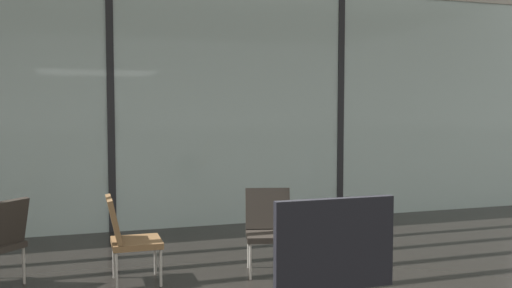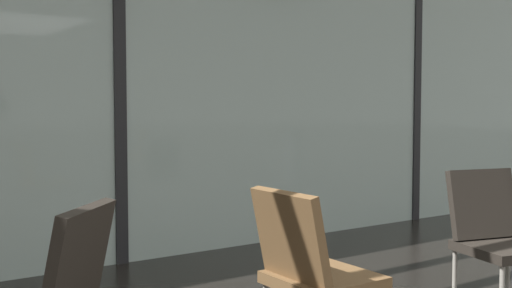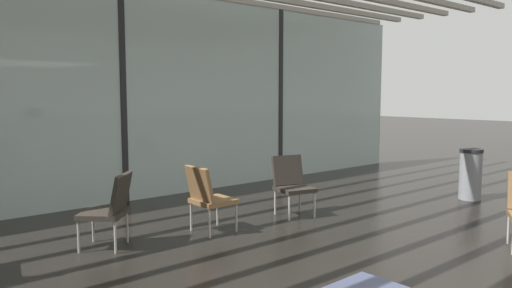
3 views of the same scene
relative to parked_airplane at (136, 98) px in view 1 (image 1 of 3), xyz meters
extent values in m
cube|color=#A3B7B2|center=(-0.88, -5.20, -0.21)|extent=(14.00, 0.08, 3.50)
cube|color=black|center=(-0.88, -5.20, -0.21)|extent=(0.10, 0.12, 3.50)
cube|color=black|center=(2.62, -5.20, -0.21)|extent=(0.10, 0.12, 3.50)
ellipsoid|color=silver|center=(0.28, 0.00, 0.00)|extent=(10.27, 3.91, 3.91)
sphere|color=black|center=(-2.54, -1.80, 0.29)|extent=(0.28, 0.28, 0.28)
sphere|color=black|center=(-1.64, -1.80, 0.29)|extent=(0.28, 0.28, 0.28)
sphere|color=black|center=(-0.74, -1.80, 0.29)|extent=(0.28, 0.28, 0.28)
sphere|color=black|center=(0.16, -1.80, 0.29)|extent=(0.28, 0.28, 0.28)
sphere|color=black|center=(1.06, -1.80, 0.29)|extent=(0.28, 0.28, 0.28)
cube|color=#28231E|center=(-2.00, -7.50, -1.31)|extent=(0.43, 0.44, 0.44)
cylinder|color=gray|center=(-1.86, -7.34, -1.77)|extent=(0.03, 0.03, 0.37)
cube|color=#28231E|center=(0.57, -7.74, -1.56)|extent=(0.58, 0.58, 0.06)
cube|color=#28231E|center=(0.62, -7.53, -1.31)|extent=(0.50, 0.26, 0.44)
cylinder|color=gray|center=(0.31, -7.89, -1.77)|extent=(0.03, 0.03, 0.37)
cylinder|color=gray|center=(0.72, -7.99, -1.77)|extent=(0.03, 0.03, 0.37)
cylinder|color=gray|center=(0.42, -7.48, -1.77)|extent=(0.03, 0.03, 0.37)
cylinder|color=gray|center=(0.82, -7.59, -1.77)|extent=(0.03, 0.03, 0.37)
cube|color=brown|center=(-0.79, -7.62, -1.56)|extent=(0.48, 0.48, 0.06)
cube|color=brown|center=(-1.01, -7.62, -1.31)|extent=(0.14, 0.48, 0.44)
cylinder|color=gray|center=(-0.58, -7.83, -1.77)|extent=(0.03, 0.03, 0.37)
cylinder|color=gray|center=(-0.58, -7.41, -1.77)|extent=(0.03, 0.03, 0.37)
cylinder|color=gray|center=(-1.00, -7.83, -1.77)|extent=(0.03, 0.03, 0.37)
cylinder|color=gray|center=(-1.00, -7.41, -1.77)|extent=(0.03, 0.03, 0.37)
cube|color=black|center=(-0.50, -11.50, -0.68)|extent=(0.44, 0.03, 0.32)
camera|label=1|loc=(-1.34, -13.23, -0.20)|focal=39.42mm
camera|label=2|loc=(-2.85, -9.99, -0.68)|focal=44.17mm
camera|label=3|loc=(-4.37, -12.71, -0.18)|focal=34.24mm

